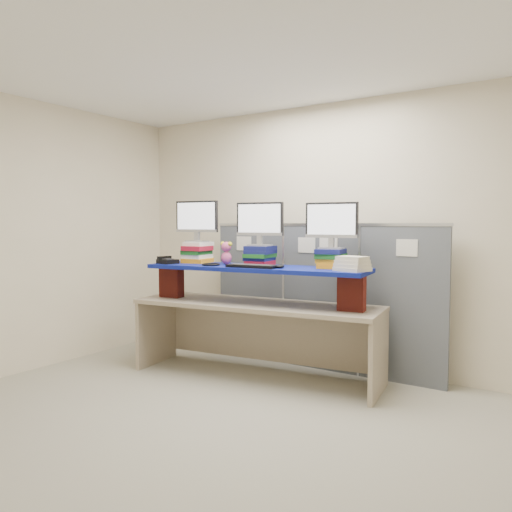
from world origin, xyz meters
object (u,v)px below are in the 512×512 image
Objects in this scene: monitor_right at (332,222)px; keyboard at (252,266)px; desk_phone at (167,261)px; desk at (256,318)px; monitor_left at (197,219)px; monitor_center at (260,221)px; blue_board at (256,268)px.

keyboard is at bearing -157.68° from monitor_right.
desk_phone is at bearing -171.86° from monitor_right.
desk is 5.06× the size of monitor_left.
monitor_left reaches higher than keyboard.
monitor_center is (-0.03, 0.12, 0.95)m from desk.
desk_phone is at bearing -172.71° from blue_board.
blue_board is at bearing -170.73° from monitor_right.
desk is 1.24m from monitor_left.
desk is 5.06× the size of monitor_right.
monitor_left is 0.96m from keyboard.
blue_board is at bearing -82.33° from monitor_center.
blue_board is 0.48m from monitor_center.
desk_phone is (-1.65, -0.46, -0.40)m from monitor_right.
keyboard is 2.49× the size of desk_phone.
monitor_center is at bearing 30.23° from desk_phone.
monitor_right reaches higher than keyboard.
monitor_center reaches higher than keyboard.
blue_board is at bearing 103.53° from keyboard.
blue_board is 4.43× the size of monitor_right.
blue_board reaches higher than desk.
monitor_right is at bearing 9.27° from desk.
desk is 1.14× the size of blue_board.
monitor_center reaches higher than desk_phone.
monitor_center is at bearing 101.53° from keyboard.
desk_phone is at bearing 178.74° from keyboard.
desk_phone reaches higher than desk.
monitor_center is (-0.03, 0.12, 0.46)m from blue_board.
keyboard is (0.82, -0.18, -0.45)m from monitor_left.
monitor_left is (-0.76, 0.02, 0.98)m from desk.
desk_phone reaches higher than keyboard.
desk_phone is (-0.94, -0.25, 0.05)m from blue_board.
monitor_left is at bearing 64.63° from desk_phone.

